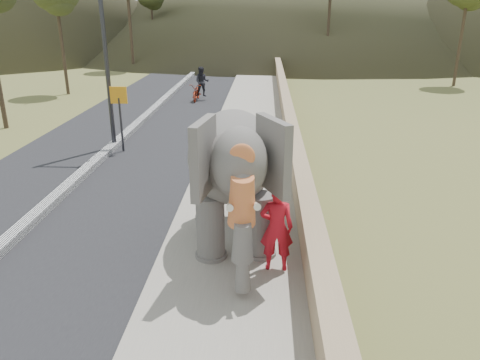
# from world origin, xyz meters

# --- Properties ---
(road) EXTENTS (7.00, 120.00, 0.03)m
(road) POSITION_xyz_m (-5.00, 10.00, 0.01)
(road) COLOR black
(road) RESTS_ON ground
(median) EXTENTS (0.35, 120.00, 0.22)m
(median) POSITION_xyz_m (-5.00, 10.00, 0.11)
(median) COLOR black
(median) RESTS_ON ground
(walkway) EXTENTS (3.00, 120.00, 0.15)m
(walkway) POSITION_xyz_m (0.00, 10.00, 0.07)
(walkway) COLOR #9E9687
(walkway) RESTS_ON ground
(parapet) EXTENTS (0.30, 120.00, 1.10)m
(parapet) POSITION_xyz_m (1.65, 10.00, 0.55)
(parapet) COLOR tan
(parapet) RESTS_ON ground
(lamppost) EXTENTS (1.76, 0.36, 8.00)m
(lamppost) POSITION_xyz_m (-4.69, 11.81, 4.87)
(lamppost) COLOR #2F2E33
(lamppost) RESTS_ON ground
(signboard) EXTENTS (0.60, 0.08, 2.40)m
(signboard) POSITION_xyz_m (-4.50, 11.27, 1.64)
(signboard) COLOR #2D2D33
(signboard) RESTS_ON ground
(elephant_and_man) EXTENTS (2.64, 4.39, 3.00)m
(elephant_and_man) POSITION_xyz_m (0.02, 4.48, 1.64)
(elephant_and_man) COLOR slate
(elephant_and_man) RESTS_ON ground
(motorcyclist) EXTENTS (1.06, 1.88, 1.90)m
(motorcyclist) POSITION_xyz_m (-3.06, 21.34, 0.73)
(motorcyclist) COLOR maroon
(motorcyclist) RESTS_ON ground
(trees) EXTENTS (48.20, 42.92, 8.92)m
(trees) POSITION_xyz_m (3.33, 28.01, 3.92)
(trees) COLOR #473828
(trees) RESTS_ON ground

